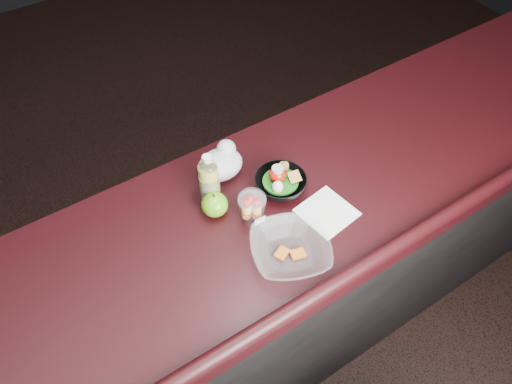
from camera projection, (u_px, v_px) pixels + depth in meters
room_shell at (294, 58)px, 0.80m from camera, size 8.00×8.00×8.00m
counter at (230, 304)px, 1.97m from camera, size 4.06×0.71×1.02m
lemonade_bottle at (209, 182)px, 1.59m from camera, size 0.07×0.07×0.20m
fruit_cup at (252, 207)px, 1.55m from camera, size 0.09×0.09×0.13m
green_apple at (215, 204)px, 1.59m from camera, size 0.09×0.09×0.09m
plastic_bag at (221, 163)px, 1.69m from camera, size 0.16×0.13×0.12m
snack_bowl at (280, 183)px, 1.66m from camera, size 0.20×0.20×0.09m
takeout_bowl at (290, 250)px, 1.49m from camera, size 0.31×0.31×0.06m
paper_napkin at (327, 212)px, 1.62m from camera, size 0.18×0.18×0.00m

